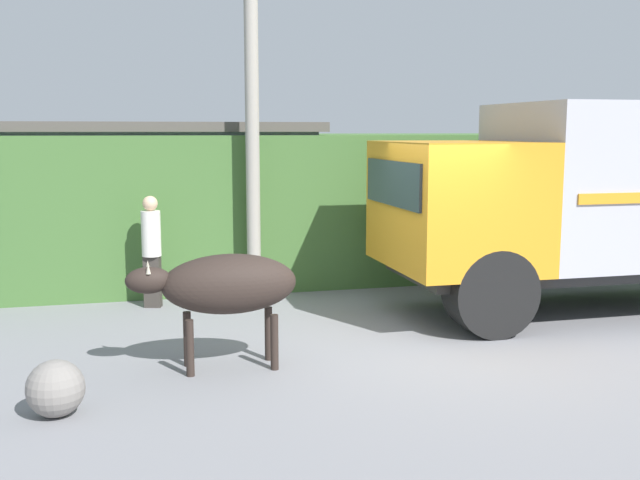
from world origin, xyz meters
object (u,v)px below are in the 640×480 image
object	(u,v)px
brown_cow	(225,285)
utility_pole	(252,117)
roadside_rock	(55,388)
cargo_truck	(600,195)
pedestrian_on_hill	(151,245)

from	to	relation	value
brown_cow	utility_pole	xyz separation A→B (m)	(0.87, 3.39, 1.91)
utility_pole	roadside_rock	world-z (taller)	utility_pole
cargo_truck	pedestrian_on_hill	bearing A→B (deg)	167.28
cargo_truck	utility_pole	world-z (taller)	utility_pole
cargo_truck	brown_cow	world-z (taller)	cargo_truck
cargo_truck	roadside_rock	bearing A→B (deg)	-158.61
utility_pole	brown_cow	bearing A→B (deg)	-104.39
brown_cow	cargo_truck	bearing A→B (deg)	20.07
roadside_rock	utility_pole	bearing A→B (deg)	59.65
cargo_truck	pedestrian_on_hill	distance (m)	6.73
pedestrian_on_hill	roadside_rock	xyz separation A→B (m)	(-1.02, -4.30, -0.68)
pedestrian_on_hill	utility_pole	world-z (taller)	utility_pole
pedestrian_on_hill	roadside_rock	world-z (taller)	pedestrian_on_hill
cargo_truck	brown_cow	size ratio (longest dim) A/B	3.27
brown_cow	utility_pole	size ratio (longest dim) A/B	0.34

